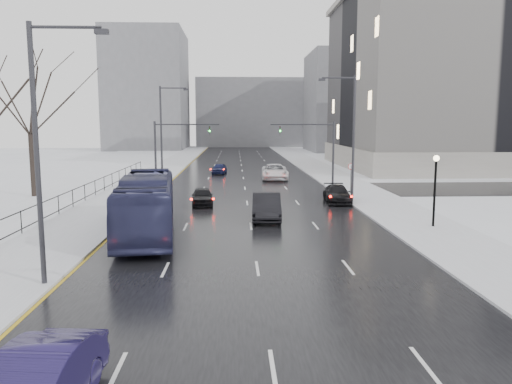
{
  "coord_description": "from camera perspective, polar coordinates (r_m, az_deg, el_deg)",
  "views": [
    {
      "loc": [
        -0.95,
        0.93,
        6.34
      ],
      "look_at": [
        0.22,
        28.57,
        2.5
      ],
      "focal_mm": 35.0,
      "sensor_mm": 36.0,
      "label": 1
    }
  ],
  "objects": [
    {
      "name": "road",
      "position": [
        59.42,
        -1.49,
        1.79
      ],
      "size": [
        16.0,
        150.0,
        0.04
      ],
      "primitive_type": "cube",
      "color": "black",
      "rests_on": "ground"
    },
    {
      "name": "cross_road",
      "position": [
        47.51,
        -1.25,
        0.25
      ],
      "size": [
        130.0,
        10.0,
        0.04
      ],
      "primitive_type": "cube",
      "color": "black",
      "rests_on": "ground"
    },
    {
      "name": "sidewalk_left",
      "position": [
        60.17,
        -11.54,
        1.77
      ],
      "size": [
        5.0,
        150.0,
        0.16
      ],
      "primitive_type": "cube",
      "color": "silver",
      "rests_on": "ground"
    },
    {
      "name": "sidewalk_right",
      "position": [
        60.5,
        8.51,
        1.88
      ],
      "size": [
        5.0,
        150.0,
        0.16
      ],
      "primitive_type": "cube",
      "color": "silver",
      "rests_on": "ground"
    },
    {
      "name": "park_strip",
      "position": [
        62.39,
        -20.19,
        1.64
      ],
      "size": [
        14.0,
        150.0,
        0.12
      ],
      "primitive_type": "cube",
      "color": "white",
      "rests_on": "ground"
    },
    {
      "name": "tree_park_e",
      "position": [
        46.83,
        -24.01,
        -0.57
      ],
      "size": [
        9.45,
        9.45,
        13.5
      ],
      "primitive_type": null,
      "color": "black",
      "rests_on": "ground"
    },
    {
      "name": "iron_fence",
      "position": [
        31.94,
        -24.57,
        -2.62
      ],
      "size": [
        0.06,
        70.0,
        1.3
      ],
      "color": "black",
      "rests_on": "sidewalk_left"
    },
    {
      "name": "streetlight_r_mid",
      "position": [
        40.13,
        10.79,
        6.73
      ],
      "size": [
        2.95,
        0.25,
        10.0
      ],
      "color": "#2D2D33",
      "rests_on": "ground"
    },
    {
      "name": "streetlight_l_near",
      "position": [
        20.41,
        -23.23,
        5.23
      ],
      "size": [
        2.95,
        0.25,
        10.0
      ],
      "color": "#2D2D33",
      "rests_on": "ground"
    },
    {
      "name": "streetlight_l_far",
      "position": [
        51.59,
        -10.54,
        6.97
      ],
      "size": [
        2.95,
        0.25,
        10.0
      ],
      "color": "#2D2D33",
      "rests_on": "ground"
    },
    {
      "name": "lamppost_r_mid",
      "position": [
        31.62,
        19.81,
        1.26
      ],
      "size": [
        0.36,
        0.36,
        4.28
      ],
      "color": "black",
      "rests_on": "sidewalk_right"
    },
    {
      "name": "mast_signal_right",
      "position": [
        47.85,
        7.57,
        5.16
      ],
      "size": [
        6.1,
        0.33,
        6.5
      ],
      "color": "#2D2D33",
      "rests_on": "ground"
    },
    {
      "name": "mast_signal_left",
      "position": [
        47.56,
        -10.16,
        5.09
      ],
      "size": [
        6.1,
        0.33,
        6.5
      ],
      "color": "#2D2D33",
      "rests_on": "ground"
    },
    {
      "name": "no_uturn_sign",
      "position": [
        44.44,
        10.8,
        2.55
      ],
      "size": [
        0.6,
        0.06,
        2.7
      ],
      "color": "#2D2D33",
      "rests_on": "sidewalk_right"
    },
    {
      "name": "civic_building",
      "position": [
        79.8,
        24.82,
        10.68
      ],
      "size": [
        41.0,
        31.0,
        24.8
      ],
      "color": "gray",
      "rests_on": "ground"
    },
    {
      "name": "bldg_far_right",
      "position": [
        117.78,
        12.0,
        10.0
      ],
      "size": [
        24.0,
        20.0,
        22.0
      ],
      "primitive_type": "cube",
      "color": "slate",
      "rests_on": "ground"
    },
    {
      "name": "bldg_far_left",
      "position": [
        126.08,
        -12.26,
        11.21
      ],
      "size": [
        18.0,
        22.0,
        28.0
      ],
      "primitive_type": "cube",
      "color": "slate",
      "rests_on": "ground"
    },
    {
      "name": "bldg_far_center",
      "position": [
        139.19,
        -0.39,
        9.0
      ],
      "size": [
        30.0,
        18.0,
        18.0
      ],
      "primitive_type": "cube",
      "color": "slate",
      "rests_on": "ground"
    },
    {
      "name": "bus",
      "position": [
        28.88,
        -12.38,
        -1.44
      ],
      "size": [
        4.31,
        12.49,
        3.41
      ],
      "primitive_type": "imported",
      "rotation": [
        0.0,
        0.0,
        0.12
      ],
      "color": "#28294E",
      "rests_on": "road"
    },
    {
      "name": "sedan_center_near",
      "position": [
        38.71,
        -6.17,
        -0.5
      ],
      "size": [
        1.88,
        4.07,
        1.35
      ],
      "primitive_type": "imported",
      "rotation": [
        0.0,
        0.0,
        0.07
      ],
      "color": "black",
      "rests_on": "road"
    },
    {
      "name": "sedan_right_near",
      "position": [
        32.71,
        1.2,
        -1.67
      ],
      "size": [
        2.05,
        5.3,
        1.72
      ],
      "primitive_type": "imported",
      "rotation": [
        0.0,
        0.0,
        -0.04
      ],
      "color": "black",
      "rests_on": "road"
    },
    {
      "name": "sedan_right_cross",
      "position": [
        56.02,
        2.15,
        2.32
      ],
      "size": [
        3.09,
        6.29,
        1.72
      ],
      "primitive_type": "imported",
      "rotation": [
        0.0,
        0.0,
        -0.04
      ],
      "color": "white",
      "rests_on": "road"
    },
    {
      "name": "sedan_right_far",
      "position": [
        40.32,
        9.27,
        -0.22
      ],
      "size": [
        2.15,
        4.77,
        1.36
      ],
      "primitive_type": "imported",
      "rotation": [
        0.0,
        0.0,
        -0.05
      ],
      "color": "black",
      "rests_on": "road"
    },
    {
      "name": "sedan_center_far",
      "position": [
        62.33,
        -4.21,
        2.7
      ],
      "size": [
        1.98,
        4.07,
        1.34
      ],
      "primitive_type": "imported",
      "rotation": [
        0.0,
        0.0,
        -0.1
      ],
      "color": "#171D47",
      "rests_on": "road"
    }
  ]
}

